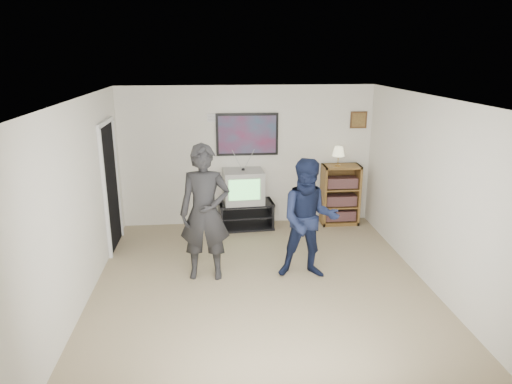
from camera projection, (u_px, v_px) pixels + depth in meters
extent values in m
cube|color=#766A4A|center=(262.00, 287.00, 6.15)|extent=(4.50, 5.00, 0.01)
cube|color=white|center=(263.00, 99.00, 5.42)|extent=(4.50, 5.00, 0.01)
cube|color=white|center=(247.00, 156.00, 8.17)|extent=(4.50, 0.01, 2.50)
cube|color=white|center=(80.00, 204.00, 5.58)|extent=(0.01, 5.00, 2.50)
cube|color=white|center=(432.00, 194.00, 5.99)|extent=(0.01, 5.00, 2.50)
cube|color=black|center=(246.00, 203.00, 8.14)|extent=(1.00, 0.61, 0.04)
cube|color=black|center=(246.00, 226.00, 8.26)|extent=(1.00, 0.61, 0.04)
cube|color=black|center=(221.00, 215.00, 8.16)|extent=(0.08, 0.52, 0.48)
cube|color=black|center=(271.00, 214.00, 8.24)|extent=(0.08, 0.52, 0.48)
imported|color=black|center=(205.00, 213.00, 6.19)|extent=(0.72, 0.50, 1.89)
imported|color=#121A34|center=(309.00, 220.00, 6.22)|extent=(0.89, 0.73, 1.69)
cube|color=white|center=(208.00, 190.00, 6.36)|extent=(0.06, 0.12, 0.03)
cube|color=white|center=(308.00, 207.00, 6.37)|extent=(0.08, 0.13, 0.04)
cube|color=black|center=(247.00, 134.00, 8.03)|extent=(1.10, 0.03, 0.75)
cube|color=white|center=(215.00, 118.00, 7.89)|extent=(0.28, 0.02, 0.14)
cube|color=#452616|center=(359.00, 120.00, 8.14)|extent=(0.30, 0.03, 0.30)
cube|color=black|center=(110.00, 187.00, 7.18)|extent=(0.03, 0.85, 2.00)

